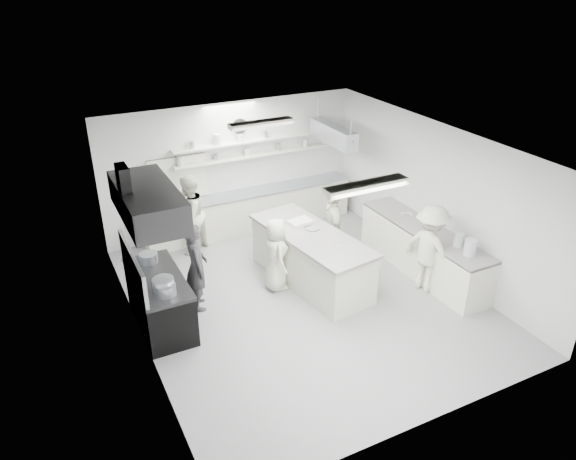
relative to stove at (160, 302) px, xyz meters
name	(u,v)px	position (x,y,z in m)	size (l,w,h in m)	color
floor	(303,298)	(2.60, -0.40, -0.46)	(6.00, 7.00, 0.02)	gray
ceiling	(305,146)	(2.60, -0.40, 2.56)	(6.00, 7.00, 0.02)	silver
wall_back	(232,167)	(2.60, 3.10, 1.05)	(6.00, 0.04, 3.00)	silver
wall_front	(435,337)	(2.60, -3.90, 1.05)	(6.00, 0.04, 3.00)	silver
wall_left	(134,265)	(-0.40, -0.40, 1.05)	(0.04, 7.00, 3.00)	silver
wall_right	(436,198)	(5.60, -0.40, 1.05)	(0.04, 7.00, 3.00)	silver
stove	(160,302)	(0.00, 0.00, 0.00)	(0.80, 1.80, 0.90)	black
exhaust_hood	(148,202)	(0.00, 0.00, 1.90)	(0.85, 2.00, 0.50)	#282829
back_counter	(251,211)	(2.90, 2.80, 0.01)	(5.00, 0.60, 0.92)	silver
shelf_lower	(262,154)	(3.30, 2.97, 1.30)	(4.20, 0.26, 0.04)	silver
shelf_upper	(262,139)	(3.30, 2.97, 1.65)	(4.20, 0.26, 0.04)	silver
pass_through_window	(178,179)	(1.30, 3.08, 1.00)	(1.30, 0.04, 1.00)	black
wall_clock	(239,126)	(2.80, 3.06, 2.00)	(0.32, 0.32, 0.05)	white
right_counter	(423,251)	(5.25, -0.60, 0.02)	(0.74, 3.30, 0.94)	silver
pot_rack	(333,134)	(4.60, 2.00, 1.85)	(0.30, 1.60, 0.40)	#ABB1B9
light_fixture_front	(366,186)	(2.60, -2.20, 2.49)	(1.30, 0.25, 0.10)	silver
light_fixture_rear	(261,123)	(2.60, 1.40, 2.49)	(1.30, 0.25, 0.10)	silver
prep_island	(311,259)	(3.02, 0.08, 0.05)	(1.02, 2.73, 1.01)	silver
stove_pot	(164,286)	(0.00, -0.45, 0.59)	(0.35, 0.35, 0.26)	#ABB1B9
cook_stove	(196,267)	(0.76, 0.23, 0.39)	(0.61, 0.40, 1.68)	#302F32
cook_back	(189,215)	(1.29, 2.34, 0.43)	(0.85, 0.66, 1.75)	beige
cook_island_left	(276,254)	(2.31, 0.18, 0.28)	(0.72, 0.47, 1.47)	beige
cook_island_right	(332,227)	(3.78, 0.56, 0.36)	(0.95, 0.40, 1.63)	beige
cook_right	(430,249)	(4.90, -1.17, 0.43)	(1.14, 0.65, 1.76)	beige
bowl_island_a	(312,229)	(3.14, 0.27, 0.59)	(0.29, 0.29, 0.07)	#ABB1B9
bowl_island_b	(336,248)	(3.15, -0.61, 0.59)	(0.21, 0.21, 0.06)	silver
bowl_right	(407,215)	(5.30, 0.08, 0.52)	(0.22, 0.22, 0.05)	silver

